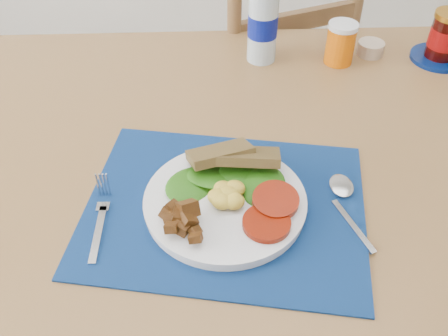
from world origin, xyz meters
The scene contains 10 objects.
table centered at (0.00, 0.20, 0.67)m, with size 1.40×0.90×0.75m.
chair_far centered at (0.10, 0.82, 0.59)m, with size 0.55×0.54×1.18m.
placemat centered at (-0.09, 0.02, 0.75)m, with size 0.47×0.36×0.00m, color #041132.
breakfast_plate centered at (-0.09, 0.02, 0.77)m, with size 0.27×0.27×0.06m.
fork centered at (-0.29, 0.00, 0.76)m, with size 0.02×0.17×0.00m.
spoon centered at (0.12, 0.03, 0.76)m, with size 0.05×0.18×0.01m.
water_bottle centered at (0.02, 0.50, 0.85)m, with size 0.07×0.07×0.24m.
juice_glass centered at (0.20, 0.48, 0.80)m, with size 0.07×0.07×0.09m, color #D45C05.
ramekin centered at (0.29, 0.51, 0.77)m, with size 0.06×0.06×0.03m, color tan.
jam_on_saucer centered at (0.45, 0.48, 0.80)m, with size 0.13×0.13×0.12m.
Camera 1 is at (-0.11, -0.56, 1.37)m, focal length 40.00 mm.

